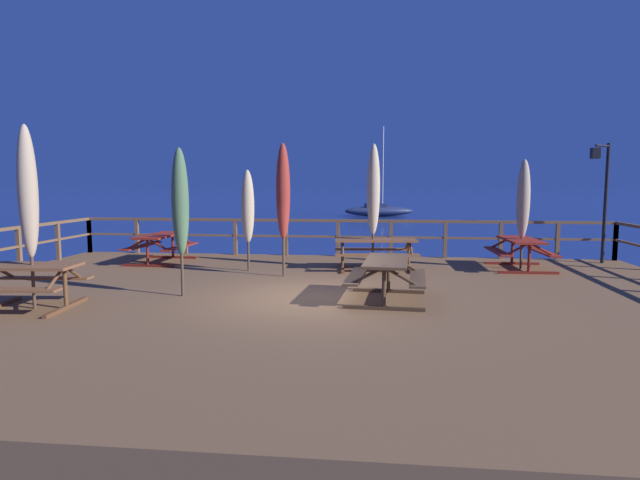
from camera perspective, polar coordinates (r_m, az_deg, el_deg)
ground_plane at (r=10.20m, az=-0.55°, el=-10.39°), size 600.00×600.00×0.00m
wooden_deck at (r=10.10m, az=-0.55°, el=-8.33°), size 15.79×11.62×0.76m
railing_waterside_far at (r=15.47m, az=1.96°, el=0.94°), size 15.59×0.10×1.09m
picnic_table_front_left at (r=13.20m, az=6.04°, el=-0.77°), size 2.13×1.57×0.78m
picnic_table_back_left at (r=10.34m, az=-28.97°, el=-3.54°), size 1.71×1.52×0.78m
picnic_table_mid_right at (r=9.72m, az=7.22°, el=-3.33°), size 1.53×1.92×0.78m
picnic_table_front_right at (r=14.11m, az=20.88°, el=-0.72°), size 1.44×1.85×0.78m
picnic_table_mid_centre at (r=14.94m, az=-16.87°, el=-0.20°), size 1.46×1.97×0.78m
patio_umbrella_tall_back_left at (r=13.04m, az=5.81°, el=5.38°), size 0.32×0.32×3.11m
patio_umbrella_tall_mid_left at (r=10.17m, az=-29.07°, el=4.49°), size 0.32×0.32×3.13m
patio_umbrella_short_back at (r=10.26m, az=-14.89°, el=3.95°), size 0.32×0.32×2.82m
patio_umbrella_tall_back_right at (r=14.00m, az=21.16°, el=4.08°), size 0.32×0.32×2.73m
patio_umbrella_tall_front at (r=12.07m, az=-4.02°, el=5.17°), size 0.32×0.32×3.06m
patio_umbrella_short_mid at (r=12.96m, az=-7.83°, el=3.57°), size 0.32×0.32×2.48m
lamp_post_hooked at (r=15.82m, az=28.21°, el=5.31°), size 0.59×0.46×3.20m
sailboat_distant at (r=46.20m, az=6.38°, el=3.21°), size 6.21×2.80×7.72m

